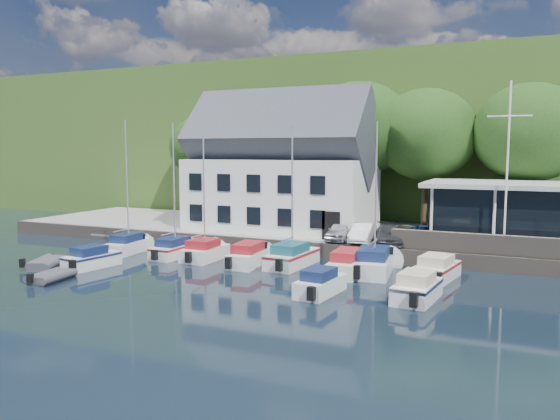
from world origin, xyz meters
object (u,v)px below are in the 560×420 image
Objects in this scene: boat_r1_4 at (292,193)px; boat_r2_0 at (92,257)px; boat_r1_5 at (348,261)px; dinghy_1 at (51,275)px; boat_r1_1 at (174,196)px; boat_r1_7 at (437,267)px; car_blue at (427,234)px; dinghy_0 at (47,261)px; car_white at (363,233)px; harbor_building at (282,174)px; car_silver at (341,231)px; boat_r1_2 at (204,195)px; boat_r2_3 at (320,281)px; club_pavilion at (529,214)px; boat_r1_6 at (376,193)px; boat_r1_0 at (127,194)px; boat_r1_3 at (250,253)px; car_dgrey at (389,234)px; flagpole at (507,168)px; boat_r2_4 at (417,286)px.

boat_r1_4 is 1.83× the size of boat_r2_0.
dinghy_1 is (-14.56, -8.44, -0.40)m from boat_r1_5.
boat_r1_1 is 1.56× the size of boat_r1_7.
boat_r1_1 reaches higher than car_blue.
car_white is at bearing 10.17° from dinghy_0.
boat_r1_7 is (13.31, -8.63, -4.65)m from harbor_building.
boat_r1_2 is (-7.60, -5.45, 2.66)m from car_silver.
boat_r1_5 reaches higher than boat_r2_3.
boat_r1_7 is 1.06× the size of boat_r2_0.
car_white reaches higher than boat_r2_3.
dinghy_1 is at bearing -145.71° from boat_r1_7.
boat_r1_6 is (-8.24, -8.12, 1.70)m from club_pavilion.
boat_r1_0 is 12.35m from boat_r1_4.
boat_r1_3 and boat_r1_5 have the same top height.
harbor_building is 12.63m from car_blue.
boat_r1_0 is 1.72× the size of boat_r2_3.
car_dgrey is 12.55m from boat_r1_2.
car_blue is at bearing 158.20° from flagpole.
harbor_building is 18.46m from dinghy_0.
dinghy_0 is at bearing -151.06° from car_white.
club_pavilion is 1.58× the size of boat_r1_0.
car_blue is at bearing 41.30° from boat_r2_0.
boat_r1_4 reaches higher than car_silver.
boat_r1_2 is (-11.00, -5.43, 2.66)m from car_dgrey.
boat_r2_3 is at bearing -164.29° from boat_r2_4.
boat_r1_3 is at bearing -166.76° from boat_r1_7.
boat_r1_7 is (17.22, 0.50, -3.44)m from boat_r1_1.
flagpole reaches higher than boat_r1_1.
boat_r1_2 is (-18.11, -4.80, -1.84)m from flagpole.
car_silver is 0.41× the size of boat_r1_4.
boat_r1_2 reaches higher than car_white.
car_blue reaches higher than boat_r2_0.
boat_r1_4 is 14.63m from dinghy_1.
boat_r1_2 is 10.46m from dinghy_1.
flagpole is at bearing 24.33° from boat_r1_6.
car_white is 0.59× the size of boat_r1_5.
club_pavilion is at bearing 24.47° from boat_r1_2.
boat_r1_2 is 10.51m from dinghy_0.
car_silver is 19.14m from dinghy_0.
boat_r1_7 is at bearing 5.51° from boat_r1_4.
boat_r1_7 is at bearing 2.71° from boat_r1_2.
boat_r2_4 is (-4.92, -13.03, -2.33)m from club_pavilion.
club_pavilion is 13.25m from boat_r1_5.
car_silver is 0.44× the size of boat_r1_2.
boat_r1_2 is 10.44m from boat_r1_5.
dinghy_1 is at bearing -75.02° from boat_r2_0.
flagpole is 28.57m from dinghy_0.
boat_r1_7 is at bearing 93.09° from boat_r2_4.
car_blue is at bearing 113.33° from boat_r1_7.
boat_r1_6 reaches higher than boat_r1_7.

